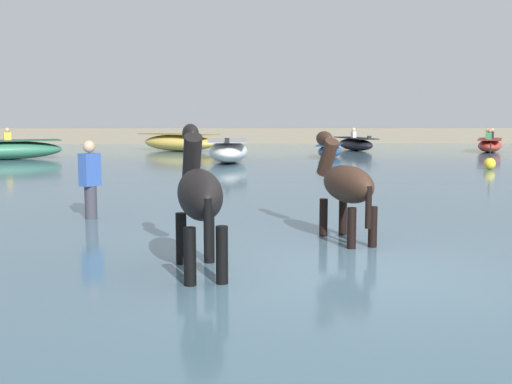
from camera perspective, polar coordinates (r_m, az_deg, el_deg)
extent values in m
plane|color=gray|center=(7.21, 8.48, -9.55)|extent=(120.00, 120.00, 0.00)
cube|color=#476675|center=(16.96, 2.55, 0.62)|extent=(90.00, 90.00, 0.33)
ellipsoid|color=black|center=(6.80, -5.13, -0.20)|extent=(0.70, 1.42, 0.54)
cylinder|color=black|center=(7.38, -6.78, -5.45)|extent=(0.13, 0.13, 0.92)
cylinder|color=black|center=(7.41, -4.26, -5.36)|extent=(0.13, 0.13, 0.92)
cylinder|color=black|center=(6.45, -5.99, -7.25)|extent=(0.13, 0.13, 0.92)
cylinder|color=black|center=(6.49, -3.10, -7.13)|extent=(0.13, 0.13, 0.92)
cylinder|color=black|center=(7.47, -5.82, 3.08)|extent=(0.30, 0.53, 0.62)
ellipsoid|color=black|center=(7.59, -5.96, 5.30)|extent=(0.28, 0.49, 0.23)
cylinder|color=black|center=(6.20, -4.38, -3.24)|extent=(0.09, 0.09, 0.58)
ellipsoid|color=#382319|center=(8.61, 8.32, 0.73)|extent=(0.77, 1.34, 0.51)
cylinder|color=black|center=(9.04, 6.13, -3.33)|extent=(0.12, 0.12, 0.86)
cylinder|color=black|center=(9.17, 7.87, -3.21)|extent=(0.12, 0.12, 0.86)
cylinder|color=black|center=(8.25, 8.65, -4.37)|extent=(0.12, 0.12, 0.86)
cylinder|color=black|center=(8.39, 10.51, -4.22)|extent=(0.12, 0.12, 0.86)
cylinder|color=#382319|center=(9.18, 6.52, 3.14)|extent=(0.32, 0.50, 0.58)
ellipsoid|color=#382319|center=(9.28, 6.21, 4.84)|extent=(0.30, 0.47, 0.22)
cylinder|color=black|center=(8.10, 10.17, -1.37)|extent=(0.08, 0.08, 0.54)
ellipsoid|color=#28518E|center=(25.74, 6.71, 3.69)|extent=(1.54, 3.01, 0.51)
cube|color=navy|center=(25.73, 6.72, 4.30)|extent=(1.48, 2.89, 0.04)
cube|color=black|center=(27.10, 6.96, 4.58)|extent=(0.18, 0.15, 0.18)
cube|color=#388E51|center=(25.73, 6.52, 4.68)|extent=(0.23, 0.29, 0.30)
sphere|color=tan|center=(25.72, 6.52, 5.21)|extent=(0.18, 0.18, 0.18)
ellipsoid|color=black|center=(31.03, 9.00, 4.28)|extent=(1.74, 3.56, 0.59)
cube|color=black|center=(31.02, 9.01, 4.86)|extent=(1.67, 3.42, 0.04)
cube|color=black|center=(29.51, 10.24, 4.87)|extent=(0.18, 0.15, 0.18)
cube|color=white|center=(30.97, 8.85, 5.18)|extent=(0.23, 0.29, 0.30)
sphere|color=beige|center=(30.97, 8.85, 5.62)|extent=(0.18, 0.18, 0.18)
ellipsoid|color=gold|center=(30.37, -7.03, 4.45)|extent=(4.23, 3.59, 0.79)
cube|color=olive|center=(30.36, -7.05, 5.23)|extent=(4.06, 3.45, 0.04)
ellipsoid|color=#337556|center=(26.30, -21.55, 3.54)|extent=(4.21, 2.76, 0.71)
cube|color=#1E4634|center=(26.28, -21.59, 4.36)|extent=(4.04, 2.65, 0.04)
cube|color=gold|center=(26.34, -21.61, 4.73)|extent=(0.31, 0.27, 0.30)
sphere|color=tan|center=(26.34, -21.64, 5.25)|extent=(0.18, 0.18, 0.18)
ellipsoid|color=silver|center=(23.08, -2.53, 3.69)|extent=(1.44, 3.94, 0.78)
cube|color=gray|center=(23.06, -2.53, 4.70)|extent=(1.38, 3.78, 0.04)
cube|color=black|center=(21.17, -2.65, 4.68)|extent=(0.16, 0.12, 0.18)
ellipsoid|color=#BC382D|center=(31.43, 20.44, 3.95)|extent=(2.29, 3.48, 0.57)
cube|color=maroon|center=(31.42, 20.46, 4.51)|extent=(2.20, 3.34, 0.04)
cube|color=black|center=(33.02, 20.54, 4.73)|extent=(0.19, 0.17, 0.18)
cube|color=#388E51|center=(30.48, 20.42, 4.77)|extent=(0.27, 0.31, 0.30)
sphere|color=#A37556|center=(30.47, 20.44, 5.22)|extent=(0.18, 0.18, 0.18)
cube|color=#388E51|center=(31.42, 20.26, 4.83)|extent=(0.27, 0.31, 0.30)
sphere|color=tan|center=(31.41, 20.28, 5.27)|extent=(0.18, 0.18, 0.18)
cube|color=#232328|center=(32.35, 20.62, 4.87)|extent=(0.27, 0.31, 0.30)
sphere|color=tan|center=(32.34, 20.64, 5.29)|extent=(0.18, 0.18, 0.18)
cylinder|color=#383842|center=(10.81, -14.73, -1.77)|extent=(0.20, 0.20, 0.88)
cube|color=#3356A8|center=(10.73, -14.85, 1.98)|extent=(0.35, 0.38, 0.54)
sphere|color=tan|center=(10.71, -14.91, 4.01)|extent=(0.20, 0.20, 0.20)
sphere|color=yellow|center=(21.32, 20.45, 2.43)|extent=(0.37, 0.37, 0.37)
cylinder|color=black|center=(21.29, 20.50, 3.56)|extent=(0.04, 0.04, 0.48)
cube|color=gray|center=(38.97, 0.15, 4.92)|extent=(80.00, 2.40, 1.26)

